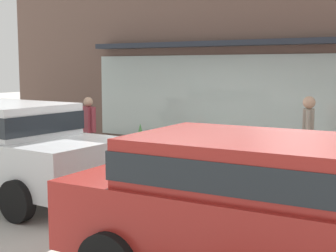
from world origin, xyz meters
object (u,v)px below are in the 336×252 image
potted_plant_window_left (140,142)px  potted_plant_window_center (56,141)px  fire_hydrant (96,154)px  potted_plant_by_entrance (182,145)px  parked_car_silver (9,144)px  parked_car_red (261,203)px  pedestrian_with_handbag (88,126)px  potted_plant_window_right (216,148)px  pedestrian_passerby (308,135)px

potted_plant_window_left → potted_plant_window_center: (-2.71, -0.16, -0.17)m
fire_hydrant → potted_plant_by_entrance: 2.10m
parked_car_silver → potted_plant_window_left: (-0.07, 4.06, -0.50)m
parked_car_silver → parked_car_red: 5.25m
pedestrian_with_handbag → potted_plant_window_center: bearing=-7.1°
fire_hydrant → potted_plant_by_entrance: (1.13, 1.77, 0.04)m
potted_plant_window_right → potted_plant_window_center: (-4.78, -0.19, -0.20)m
pedestrian_with_handbag → potted_plant_window_right: pedestrian_with_handbag is taller
potted_plant_window_center → parked_car_red: bearing=-32.3°
fire_hydrant → potted_plant_by_entrance: bearing=57.4°
pedestrian_passerby → potted_plant_window_left: 4.45m
parked_car_red → potted_plant_window_center: parked_car_red is taller
parked_car_silver → potted_plant_window_left: size_ratio=4.53×
parked_car_silver → potted_plant_window_left: bearing=92.5°
pedestrian_with_handbag → potted_plant_by_entrance: 2.22m
pedestrian_passerby → potted_plant_window_center: pedestrian_passerby is taller
parked_car_red → potted_plant_window_right: 6.08m
parked_car_red → potted_plant_window_right: size_ratio=4.53×
potted_plant_by_entrance → pedestrian_with_handbag: bearing=-144.0°
parked_car_silver → potted_plant_window_center: size_ratio=8.47×
pedestrian_with_handbag → pedestrian_passerby: 4.93m
pedestrian_passerby → potted_plant_window_left: bearing=66.3°
pedestrian_passerby → potted_plant_by_entrance: bearing=63.1°
pedestrian_passerby → potted_plant_window_left: size_ratio=1.93×
potted_plant_window_center → pedestrian_with_handbag: bearing=-27.6°
potted_plant_by_entrance → potted_plant_window_left: potted_plant_by_entrance is taller
parked_car_red → potted_plant_window_center: bearing=144.8°
fire_hydrant → potted_plant_window_center: (-2.80, 1.62, -0.15)m
pedestrian_with_handbag → potted_plant_window_right: (2.61, 1.33, -0.46)m
fire_hydrant → pedestrian_passerby: size_ratio=0.47×
pedestrian_with_handbag → parked_car_silver: (0.61, -2.76, 0.01)m
fire_hydrant → potted_plant_window_left: bearing=92.9°
pedestrian_passerby → potted_plant_window_right: bearing=57.4°
potted_plant_by_entrance → potted_plant_window_center: 3.94m
pedestrian_with_handbag → potted_plant_window_left: (0.54, 1.30, -0.49)m
parked_car_red → potted_plant_window_left: size_ratio=4.79×
fire_hydrant → parked_car_silver: bearing=-90.5°
fire_hydrant → potted_plant_window_left: 1.79m
potted_plant_window_center → fire_hydrant: bearing=-30.1°
pedestrian_with_handbag → pedestrian_passerby: pedestrian_passerby is taller
fire_hydrant → potted_plant_window_center: 3.24m
potted_plant_by_entrance → potted_plant_window_right: bearing=3.4°
parked_car_red → potted_plant_window_left: (-5.20, 5.17, -0.48)m
pedestrian_passerby → parked_car_silver: pedestrian_passerby is taller
parked_car_silver → potted_plant_by_entrance: bearing=75.6°
potted_plant_by_entrance → potted_plant_window_left: bearing=179.1°
potted_plant_by_entrance → potted_plant_window_center: potted_plant_by_entrance is taller
potted_plant_by_entrance → parked_car_red: bearing=-52.3°
fire_hydrant → pedestrian_passerby: (4.26, 1.06, 0.62)m
parked_car_silver → potted_plant_window_right: bearing=65.4°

